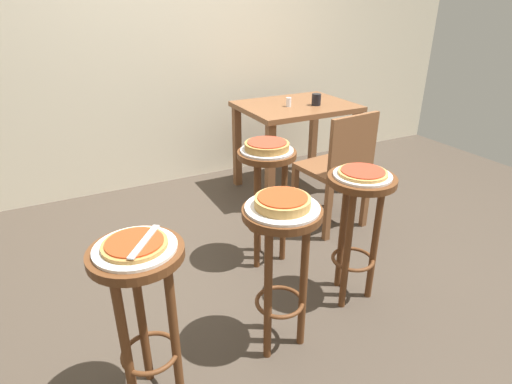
% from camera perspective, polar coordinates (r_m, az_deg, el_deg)
% --- Properties ---
extents(ground_plane, '(6.00, 6.00, 0.00)m').
position_cam_1_polar(ground_plane, '(2.63, 0.77, -10.34)').
color(ground_plane, '#42382D').
extents(back_wall, '(6.00, 0.10, 3.00)m').
position_cam_1_polar(back_wall, '(3.69, -12.31, 24.14)').
color(back_wall, beige).
rests_on(back_wall, ground_plane).
extents(stool_foreground, '(0.34, 0.34, 0.73)m').
position_cam_1_polar(stool_foreground, '(1.64, -15.27, -13.62)').
color(stool_foreground, '#5B3319').
rests_on(stool_foreground, ground_plane).
extents(serving_plate_foreground, '(0.29, 0.29, 0.01)m').
position_cam_1_polar(serving_plate_foreground, '(1.52, -16.16, -7.35)').
color(serving_plate_foreground, white).
rests_on(serving_plate_foreground, stool_foreground).
extents(pizza_foreground, '(0.23, 0.23, 0.02)m').
position_cam_1_polar(pizza_foreground, '(1.52, -16.23, -6.84)').
color(pizza_foreground, '#B78442').
rests_on(pizza_foreground, serving_plate_foreground).
extents(stool_middle, '(0.34, 0.34, 0.73)m').
position_cam_1_polar(stool_middle, '(1.84, 3.44, -8.04)').
color(stool_middle, '#5B3319').
rests_on(stool_middle, ground_plane).
extents(serving_plate_middle, '(0.32, 0.32, 0.01)m').
position_cam_1_polar(serving_plate_middle, '(1.73, 3.62, -2.16)').
color(serving_plate_middle, silver).
rests_on(serving_plate_middle, stool_middle).
extents(pizza_middle, '(0.23, 0.23, 0.05)m').
position_cam_1_polar(pizza_middle, '(1.72, 3.64, -1.32)').
color(pizza_middle, tan).
rests_on(pizza_middle, serving_plate_middle).
extents(stool_leftside, '(0.34, 0.34, 0.73)m').
position_cam_1_polar(stool_leftside, '(2.20, 13.75, -2.88)').
color(stool_leftside, '#5B3319').
rests_on(stool_leftside, ground_plane).
extents(serving_plate_leftside, '(0.29, 0.29, 0.01)m').
position_cam_1_polar(serving_plate_leftside, '(2.11, 14.33, 2.22)').
color(serving_plate_leftside, silver).
rests_on(serving_plate_leftside, stool_leftside).
extents(pizza_leftside, '(0.24, 0.24, 0.02)m').
position_cam_1_polar(pizza_leftside, '(2.11, 14.38, 2.62)').
color(pizza_leftside, tan).
rests_on(pizza_leftside, serving_plate_leftside).
extents(stool_rear, '(0.34, 0.34, 0.73)m').
position_cam_1_polar(stool_rear, '(2.47, 1.44, 1.06)').
color(stool_rear, '#5B3319').
rests_on(stool_rear, ground_plane).
extents(serving_plate_rear, '(0.30, 0.30, 0.01)m').
position_cam_1_polar(serving_plate_rear, '(2.39, 1.50, 5.70)').
color(serving_plate_rear, silver).
rests_on(serving_plate_rear, stool_rear).
extents(pizza_rear, '(0.26, 0.26, 0.05)m').
position_cam_1_polar(pizza_rear, '(2.38, 1.50, 6.35)').
color(pizza_rear, '#B78442').
rests_on(pizza_rear, serving_plate_rear).
extents(dining_table, '(0.89, 0.69, 0.74)m').
position_cam_1_polar(dining_table, '(3.49, 5.40, 9.82)').
color(dining_table, brown).
rests_on(dining_table, ground_plane).
extents(cup_near_edge, '(0.07, 0.07, 0.09)m').
position_cam_1_polar(cup_near_edge, '(3.43, 8.23, 12.39)').
color(cup_near_edge, black).
rests_on(cup_near_edge, dining_table).
extents(condiment_shaker, '(0.04, 0.04, 0.07)m').
position_cam_1_polar(condiment_shaker, '(3.36, 4.48, 12.14)').
color(condiment_shaker, white).
rests_on(condiment_shaker, dining_table).
extents(wooden_chair, '(0.44, 0.44, 0.85)m').
position_cam_1_polar(wooden_chair, '(2.94, 11.23, 3.46)').
color(wooden_chair, brown).
rests_on(wooden_chair, ground_plane).
extents(pizza_server_knife, '(0.15, 0.19, 0.01)m').
position_cam_1_polar(pizza_server_knife, '(1.50, -15.01, -6.50)').
color(pizza_server_knife, silver).
rests_on(pizza_server_knife, pizza_foreground).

